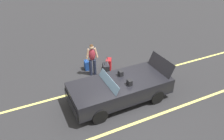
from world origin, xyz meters
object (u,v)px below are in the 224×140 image
traveler_person (92,58)px  suitcase_large_black (106,71)px  convertible_car (116,90)px  suitcase_small_carryon (87,65)px  suitcase_medium_bright (109,65)px

traveler_person → suitcase_large_black: bearing=51.5°
convertible_car → traveler_person: bearing=-87.5°
convertible_car → suitcase_small_carryon: size_ratio=5.40×
convertible_car → suitcase_small_carryon: convertible_car is taller
convertible_car → suitcase_large_black: bearing=-101.7°
suitcase_large_black → suitcase_medium_bright: bearing=-110.8°
suitcase_small_carryon → traveler_person: bearing=107.4°
convertible_car → suitcase_large_black: 1.86m
suitcase_medium_bright → suitcase_small_carryon: bearing=4.1°
convertible_car → traveler_person: traveler_person is taller
suitcase_medium_bright → traveler_person: (0.90, 0.08, 0.62)m
suitcase_large_black → suitcase_medium_bright: size_ratio=1.74×
suitcase_small_carryon → suitcase_large_black: bearing=124.7°
suitcase_large_black → suitcase_small_carryon: suitcase_large_black is taller
suitcase_large_black → suitcase_medium_bright: suitcase_large_black is taller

